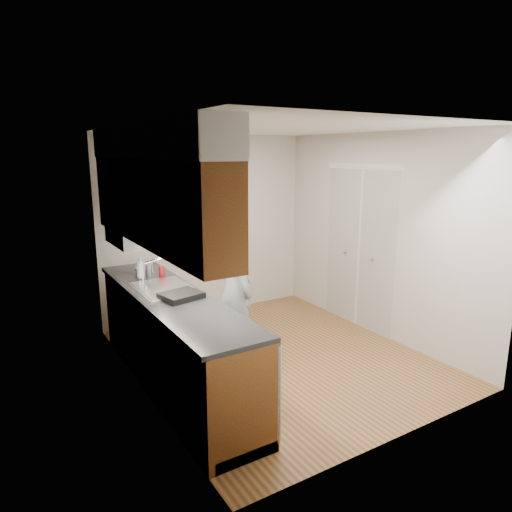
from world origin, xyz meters
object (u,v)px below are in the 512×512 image
(soap_bottle_a, at_px, (141,268))
(soap_bottle_b, at_px, (149,264))
(soda_can, at_px, (162,272))
(steel_can, at_px, (149,270))
(dish_rack, at_px, (181,296))
(person, at_px, (234,281))
(soap_bottle_c, at_px, (140,265))

(soap_bottle_a, xyz_separation_m, soap_bottle_b, (0.16, 0.21, -0.03))
(soda_can, bearing_deg, steel_can, 133.41)
(soda_can, height_order, dish_rack, soda_can)
(person, bearing_deg, dish_rack, 112.89)
(soap_bottle_a, distance_m, soap_bottle_b, 0.27)
(soap_bottle_c, height_order, dish_rack, soap_bottle_c)
(soap_bottle_a, bearing_deg, person, -33.26)
(soap_bottle_c, height_order, steel_can, soap_bottle_c)
(soap_bottle_a, bearing_deg, soap_bottle_c, 75.05)
(steel_can, bearing_deg, soap_bottle_c, 102.09)
(soap_bottle_c, xyz_separation_m, soda_can, (0.15, -0.30, -0.02))
(soda_can, relative_size, steel_can, 0.97)
(soap_bottle_b, bearing_deg, soap_bottle_c, 165.11)
(steel_can, height_order, dish_rack, steel_can)
(dish_rack, bearing_deg, soap_bottle_b, 74.97)
(soap_bottle_b, bearing_deg, soap_bottle_a, -127.11)
(soap_bottle_c, distance_m, steel_can, 0.20)
(dish_rack, bearing_deg, soap_bottle_c, 80.10)
(soap_bottle_a, relative_size, steel_can, 1.95)
(soda_can, bearing_deg, dish_rack, -97.61)
(soap_bottle_a, xyz_separation_m, dish_rack, (0.10, -0.87, -0.09))
(soap_bottle_a, distance_m, soap_bottle_c, 0.25)
(soap_bottle_b, xyz_separation_m, soda_can, (0.05, -0.28, -0.03))
(person, height_order, soap_bottle_b, person)
(person, relative_size, soda_can, 15.39)
(soap_bottle_a, relative_size, dish_rack, 0.68)
(soap_bottle_c, bearing_deg, soap_bottle_b, -14.89)
(soap_bottle_c, relative_size, dish_rack, 0.47)
(soap_bottle_b, distance_m, steel_can, 0.18)
(person, height_order, steel_can, person)
(person, relative_size, soap_bottle_c, 10.96)
(soap_bottle_a, height_order, soap_bottle_c, soap_bottle_a)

